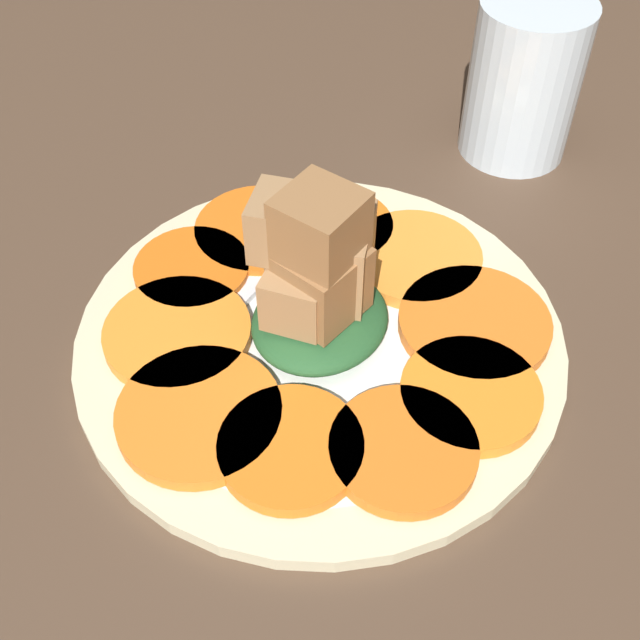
{
  "coord_description": "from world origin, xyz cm",
  "views": [
    {
      "loc": [
        25.97,
        15.56,
        37.57
      ],
      "look_at": [
        0.0,
        0.0,
        4.1
      ],
      "focal_mm": 45.0,
      "sensor_mm": 36.0,
      "label": 1
    }
  ],
  "objects": [
    {
      "name": "carrot_slice_2",
      "position": [
        -5.04,
        -7.54,
        3.52
      ],
      "size": [
        8.2,
        8.2,
        0.84
      ],
      "primitive_type": "cylinder",
      "color": "orange",
      "rests_on": "plate"
    },
    {
      "name": "carrot_slice_8",
      "position": [
        -0.1,
        9.29,
        3.52
      ],
      "size": [
        7.51,
        7.51,
        0.84
      ],
      "primitive_type": "cylinder",
      "color": "orange",
      "rests_on": "plate"
    },
    {
      "name": "carrot_slice_4",
      "position": [
        4.55,
        -6.68,
        3.52
      ],
      "size": [
        8.37,
        8.37,
        0.84
      ],
      "primitive_type": "cylinder",
      "color": "orange",
      "rests_on": "plate"
    },
    {
      "name": "carrot_slice_0",
      "position": [
        -7.89,
        2.12,
        3.52
      ],
      "size": [
        8.2,
        8.2,
        0.84
      ],
      "primitive_type": "cylinder",
      "color": "orange",
      "rests_on": "plate"
    },
    {
      "name": "fork",
      "position": [
        -0.37,
        -5.3,
        3.3
      ],
      "size": [
        19.62,
        2.44,
        0.4
      ],
      "rotation": [
        0.0,
        0.0,
        -0.02
      ],
      "color": "silver",
      "rests_on": "plate"
    },
    {
      "name": "carrot_slice_6",
      "position": [
        7.72,
        2.91,
        3.52
      ],
      "size": [
        7.41,
        7.41,
        0.84
      ],
      "primitive_type": "cylinder",
      "color": "orange",
      "rests_on": "plate"
    },
    {
      "name": "plate",
      "position": [
        0.0,
        0.0,
        2.52
      ],
      "size": [
        28.0,
        28.0,
        1.05
      ],
      "color": "beige",
      "rests_on": "table_slab"
    },
    {
      "name": "carrot_slice_5",
      "position": [
        8.42,
        -2.27,
        3.52
      ],
      "size": [
        8.67,
        8.67,
        0.84
      ],
      "primitive_type": "cylinder",
      "color": "orange",
      "rests_on": "plate"
    },
    {
      "name": "water_glass",
      "position": [
        -23.82,
        2.23,
        7.56
      ],
      "size": [
        7.77,
        7.77,
        11.12
      ],
      "color": "silver",
      "rests_on": "table_slab"
    },
    {
      "name": "center_pile",
      "position": [
        -0.26,
        -0.4,
        7.11
      ],
      "size": [
        8.85,
        7.96,
        9.79
      ],
      "color": "#235128",
      "rests_on": "plate"
    },
    {
      "name": "carrot_slice_3",
      "position": [
        0.02,
        -9.07,
        3.52
      ],
      "size": [
        7.04,
        7.04,
        0.84
      ],
      "primitive_type": "cylinder",
      "color": "orange",
      "rests_on": "plate"
    },
    {
      "name": "carrot_slice_1",
      "position": [
        -7.87,
        -3.35,
        3.52
      ],
      "size": [
        7.0,
        7.0,
        0.84
      ],
      "primitive_type": "cylinder",
      "color": "orange",
      "rests_on": "plate"
    },
    {
      "name": "table_slab",
      "position": [
        0.0,
        0.0,
        1.0
      ],
      "size": [
        120.0,
        120.0,
        2.0
      ],
      "primitive_type": "cube",
      "color": "#4C3828",
      "rests_on": "ground"
    },
    {
      "name": "carrot_slice_9",
      "position": [
        -4.75,
        7.44,
        3.52
      ],
      "size": [
        8.72,
        8.72,
        0.84
      ],
      "primitive_type": "cylinder",
      "color": "orange",
      "rests_on": "plate"
    },
    {
      "name": "carrot_slice_7",
      "position": [
        4.9,
        7.79,
        3.52
      ],
      "size": [
        7.54,
        7.54,
        0.84
      ],
      "primitive_type": "cylinder",
      "color": "orange",
      "rests_on": "plate"
    }
  ]
}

